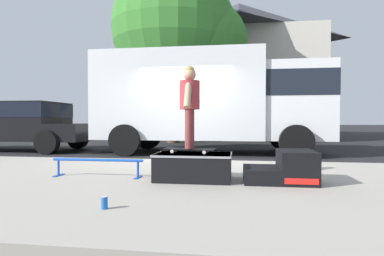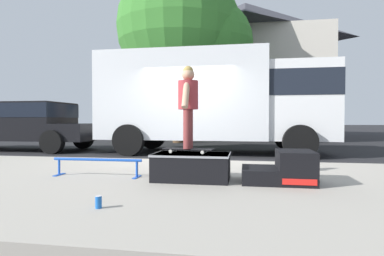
{
  "view_description": "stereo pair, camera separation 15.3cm",
  "coord_description": "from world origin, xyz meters",
  "px_view_note": "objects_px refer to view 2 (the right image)",
  "views": [
    {
      "loc": [
        1.39,
        -7.55,
        1.01
      ],
      "look_at": [
        0.61,
        -2.0,
        0.88
      ],
      "focal_mm": 29.53,
      "sensor_mm": 36.0,
      "label": 1
    },
    {
      "loc": [
        1.55,
        -7.53,
        1.01
      ],
      "look_at": [
        0.61,
        -2.0,
        0.88
      ],
      "focal_mm": 29.53,
      "sensor_mm": 36.0,
      "label": 2
    }
  ],
  "objects_px": {
    "skate_box": "(192,166)",
    "skater_kid": "(188,100)",
    "kicker_ramp": "(284,169)",
    "pickup_truck_black": "(21,124)",
    "soda_can": "(99,202)",
    "grind_rail": "(97,163)",
    "skateboard": "(188,149)",
    "box_truck": "(215,98)",
    "street_tree_main": "(186,32)"
  },
  "relations": [
    {
      "from": "skateboard",
      "to": "pickup_truck_black",
      "type": "height_order",
      "value": "pickup_truck_black"
    },
    {
      "from": "grind_rail",
      "to": "skater_kid",
      "type": "distance_m",
      "value": 1.77
    },
    {
      "from": "skate_box",
      "to": "kicker_ramp",
      "type": "relative_size",
      "value": 1.13
    },
    {
      "from": "pickup_truck_black",
      "to": "grind_rail",
      "type": "bearing_deg",
      "value": -43.47
    },
    {
      "from": "skate_box",
      "to": "grind_rail",
      "type": "height_order",
      "value": "skate_box"
    },
    {
      "from": "kicker_ramp",
      "to": "soda_can",
      "type": "height_order",
      "value": "kicker_ramp"
    },
    {
      "from": "skateboard",
      "to": "street_tree_main",
      "type": "bearing_deg",
      "value": 100.95
    },
    {
      "from": "street_tree_main",
      "to": "box_truck",
      "type": "bearing_deg",
      "value": -67.93
    },
    {
      "from": "grind_rail",
      "to": "box_truck",
      "type": "xyz_separation_m",
      "value": [
        1.41,
        5.04,
        1.36
      ]
    },
    {
      "from": "skate_box",
      "to": "grind_rail",
      "type": "relative_size",
      "value": 0.76
    },
    {
      "from": "pickup_truck_black",
      "to": "street_tree_main",
      "type": "distance_m",
      "value": 7.75
    },
    {
      "from": "pickup_truck_black",
      "to": "kicker_ramp",
      "type": "bearing_deg",
      "value": -31.53
    },
    {
      "from": "skate_box",
      "to": "skater_kid",
      "type": "bearing_deg",
      "value": 142.15
    },
    {
      "from": "street_tree_main",
      "to": "kicker_ramp",
      "type": "bearing_deg",
      "value": -71.12
    },
    {
      "from": "skate_box",
      "to": "kicker_ramp",
      "type": "bearing_deg",
      "value": -0.02
    },
    {
      "from": "kicker_ramp",
      "to": "street_tree_main",
      "type": "relative_size",
      "value": 0.13
    },
    {
      "from": "skate_box",
      "to": "skateboard",
      "type": "bearing_deg",
      "value": 142.15
    },
    {
      "from": "kicker_ramp",
      "to": "pickup_truck_black",
      "type": "xyz_separation_m",
      "value": [
        -8.06,
        4.94,
        0.58
      ]
    },
    {
      "from": "skater_kid",
      "to": "pickup_truck_black",
      "type": "xyz_separation_m",
      "value": [
        -6.65,
        4.89,
        -0.43
      ]
    },
    {
      "from": "kicker_ramp",
      "to": "skateboard",
      "type": "distance_m",
      "value": 1.43
    },
    {
      "from": "skater_kid",
      "to": "pickup_truck_black",
      "type": "bearing_deg",
      "value": 143.68
    },
    {
      "from": "skateboard",
      "to": "soda_can",
      "type": "relative_size",
      "value": 6.35
    },
    {
      "from": "kicker_ramp",
      "to": "pickup_truck_black",
      "type": "height_order",
      "value": "pickup_truck_black"
    },
    {
      "from": "kicker_ramp",
      "to": "skateboard",
      "type": "relative_size",
      "value": 1.25
    },
    {
      "from": "skate_box",
      "to": "soda_can",
      "type": "distance_m",
      "value": 1.82
    },
    {
      "from": "kicker_ramp",
      "to": "street_tree_main",
      "type": "xyz_separation_m",
      "value": [
        -3.21,
        9.38,
        4.7
      ]
    },
    {
      "from": "kicker_ramp",
      "to": "skater_kid",
      "type": "xyz_separation_m",
      "value": [
        -1.4,
        0.05,
        1.01
      ]
    },
    {
      "from": "skater_kid",
      "to": "box_truck",
      "type": "bearing_deg",
      "value": 90.67
    },
    {
      "from": "kicker_ramp",
      "to": "skate_box",
      "type": "bearing_deg",
      "value": 179.98
    },
    {
      "from": "soda_can",
      "to": "box_truck",
      "type": "height_order",
      "value": "box_truck"
    },
    {
      "from": "box_truck",
      "to": "pickup_truck_black",
      "type": "height_order",
      "value": "box_truck"
    },
    {
      "from": "grind_rail",
      "to": "soda_can",
      "type": "relative_size",
      "value": 11.77
    },
    {
      "from": "kicker_ramp",
      "to": "soda_can",
      "type": "distance_m",
      "value": 2.63
    },
    {
      "from": "soda_can",
      "to": "street_tree_main",
      "type": "distance_m",
      "value": 12.13
    },
    {
      "from": "soda_can",
      "to": "pickup_truck_black",
      "type": "height_order",
      "value": "pickup_truck_black"
    },
    {
      "from": "box_truck",
      "to": "street_tree_main",
      "type": "height_order",
      "value": "street_tree_main"
    },
    {
      "from": "box_truck",
      "to": "grind_rail",
      "type": "bearing_deg",
      "value": -105.65
    },
    {
      "from": "skate_box",
      "to": "soda_can",
      "type": "relative_size",
      "value": 8.99
    },
    {
      "from": "grind_rail",
      "to": "kicker_ramp",
      "type": "bearing_deg",
      "value": -0.64
    },
    {
      "from": "kicker_ramp",
      "to": "skateboard",
      "type": "height_order",
      "value": "skateboard"
    },
    {
      "from": "skate_box",
      "to": "pickup_truck_black",
      "type": "bearing_deg",
      "value": 143.66
    },
    {
      "from": "kicker_ramp",
      "to": "skater_kid",
      "type": "relative_size",
      "value": 0.8
    },
    {
      "from": "box_truck",
      "to": "soda_can",
      "type": "bearing_deg",
      "value": -94.65
    },
    {
      "from": "skate_box",
      "to": "street_tree_main",
      "type": "distance_m",
      "value": 10.65
    },
    {
      "from": "skateboard",
      "to": "skater_kid",
      "type": "distance_m",
      "value": 0.75
    },
    {
      "from": "kicker_ramp",
      "to": "box_truck",
      "type": "distance_m",
      "value": 5.46
    },
    {
      "from": "soda_can",
      "to": "skate_box",
      "type": "bearing_deg",
      "value": 68.1
    },
    {
      "from": "kicker_ramp",
      "to": "soda_can",
      "type": "bearing_deg",
      "value": -140.14
    },
    {
      "from": "soda_can",
      "to": "pickup_truck_black",
      "type": "distance_m",
      "value": 8.99
    },
    {
      "from": "skater_kid",
      "to": "box_truck",
      "type": "height_order",
      "value": "box_truck"
    }
  ]
}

